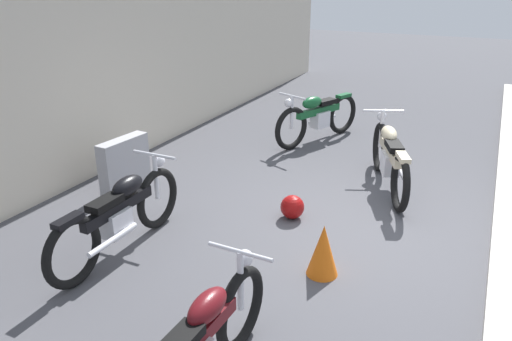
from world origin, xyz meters
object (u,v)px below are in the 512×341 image
object	(u,v)px
traffic_cone	(323,250)
motorcycle_green	(318,116)
motorcycle_cream	(390,157)
motorcycle_black	(120,215)
stone_marker	(124,164)
helmet	(292,207)

from	to	relation	value
traffic_cone	motorcycle_green	bearing A→B (deg)	20.08
motorcycle_green	traffic_cone	bearing A→B (deg)	42.17
motorcycle_cream	motorcycle_black	bearing A→B (deg)	120.24
motorcycle_black	motorcycle_green	size ratio (longest dim) A/B	1.04
motorcycle_black	motorcycle_cream	world-z (taller)	motorcycle_cream
stone_marker	motorcycle_green	size ratio (longest dim) A/B	0.40
stone_marker	motorcycle_black	bearing A→B (deg)	-141.49
traffic_cone	motorcycle_green	xyz separation A→B (m)	(3.98, 1.46, 0.18)
motorcycle_cream	motorcycle_green	bearing A→B (deg)	22.81
stone_marker	helmet	size ratio (longest dim) A/B	2.69
motorcycle_green	motorcycle_cream	bearing A→B (deg)	67.94
stone_marker	motorcycle_green	xyz separation A→B (m)	(3.13, -1.73, 0.10)
stone_marker	traffic_cone	size ratio (longest dim) A/B	1.45
traffic_cone	motorcycle_black	distance (m)	2.16
traffic_cone	motorcycle_black	bearing A→B (deg)	104.14
traffic_cone	motorcycle_cream	size ratio (longest dim) A/B	0.28
motorcycle_black	motorcycle_cream	distance (m)	3.71
helmet	motorcycle_black	size ratio (longest dim) A/B	0.14
stone_marker	traffic_cone	xyz separation A→B (m)	(-0.85, -3.19, -0.09)
stone_marker	motorcycle_cream	distance (m)	3.68
stone_marker	motorcycle_cream	size ratio (longest dim) A/B	0.40
helmet	motorcycle_cream	xyz separation A→B (m)	(1.44, -0.86, 0.31)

